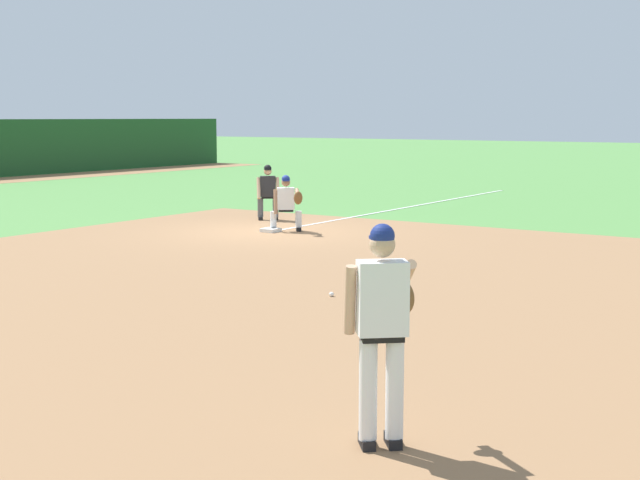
% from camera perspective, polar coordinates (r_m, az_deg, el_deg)
% --- Properties ---
extents(ground_plane, '(160.00, 160.00, 0.00)m').
position_cam_1_polar(ground_plane, '(21.10, -3.17, 0.51)').
color(ground_plane, '#518942').
extents(infield_dirt_patch, '(18.00, 18.00, 0.01)m').
position_cam_1_polar(infield_dirt_patch, '(14.22, -1.35, -3.06)').
color(infield_dirt_patch, '#936B47').
rests_on(infield_dirt_patch, ground).
extents(foul_line_stripe, '(14.37, 0.10, 0.00)m').
position_cam_1_polar(foul_line_stripe, '(27.17, 5.89, 2.15)').
color(foul_line_stripe, white).
rests_on(foul_line_stripe, ground).
extents(first_base_bag, '(0.38, 0.38, 0.09)m').
position_cam_1_polar(first_base_bag, '(21.09, -3.18, 0.63)').
color(first_base_bag, white).
rests_on(first_base_bag, ground).
extents(baseball, '(0.07, 0.07, 0.07)m').
position_cam_1_polar(baseball, '(13.51, 0.74, -3.50)').
color(baseball, white).
rests_on(baseball, ground).
extents(pitcher, '(0.85, 0.56, 1.86)m').
position_cam_1_polar(pitcher, '(7.27, 4.05, -5.21)').
color(pitcher, black).
rests_on(pitcher, ground).
extents(first_baseman, '(0.77, 1.07, 1.34)m').
position_cam_1_polar(first_baseman, '(21.09, -2.13, 2.52)').
color(first_baseman, black).
rests_on(first_baseman, ground).
extents(umpire, '(0.66, 0.68, 1.46)m').
position_cam_1_polar(umpire, '(23.50, -3.36, 3.21)').
color(umpire, black).
rests_on(umpire, ground).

